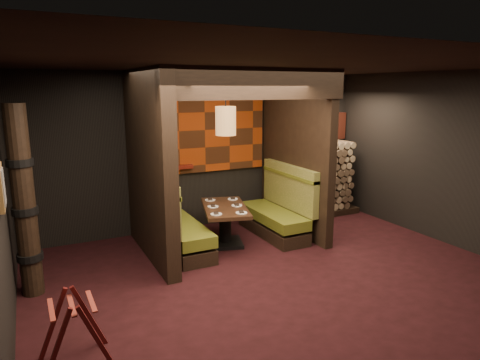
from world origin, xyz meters
The scene contains 21 objects.
floor centered at (0.00, 0.00, -0.01)m, with size 6.50×5.50×0.02m, color black.
ceiling centered at (0.00, 0.00, 2.86)m, with size 6.50×5.50×0.02m, color black.
wall_back centered at (0.00, 2.76, 1.43)m, with size 6.50×0.02×2.85m, color black.
wall_right centered at (3.26, 0.00, 1.43)m, with size 0.02×5.50×2.85m, color black.
partition_left centered at (-1.35, 1.65, 1.43)m, with size 0.20×2.20×2.85m, color black.
partition_right centered at (1.30, 1.70, 1.43)m, with size 0.15×2.10×2.85m, color black.
header_beam centered at (-0.02, 0.70, 2.63)m, with size 2.85×0.18×0.44m, color black.
tapa_back_panel centered at (-0.02, 2.71, 1.82)m, with size 2.40×0.06×1.55m, color #99340B.
tapa_side_panel centered at (-1.23, 1.82, 1.85)m, with size 0.04×1.85×1.45m, color #99340B.
lacquer_shelf centered at (-0.60, 2.65, 1.18)m, with size 0.60×0.12×0.07m, color #62180F.
booth_bench_left centered at (-0.96, 1.65, 0.40)m, with size 0.68×1.60×1.14m.
booth_bench_right centered at (0.93, 1.65, 0.40)m, with size 0.68×1.60×1.14m.
dining_table centered at (-0.13, 1.58, 0.43)m, with size 1.01×1.40×0.66m.
place_settings centered at (-0.13, 1.58, 0.67)m, with size 0.80×1.12×0.03m.
pendant_lamp centered at (-0.13, 1.53, 2.07)m, with size 0.32×0.32×1.01m.
framed_picture centered at (-3.22, 0.10, 1.62)m, with size 0.05×0.36×0.46m.
luggage_rack centered at (-2.72, -0.66, 0.37)m, with size 0.68×0.48×0.74m.
totem_column centered at (-3.05, 1.10, 1.19)m, with size 0.31×0.31×2.40m.
firewood_stack centered at (2.29, 2.35, 0.75)m, with size 1.73×0.70×1.50m.
mosaic_header centered at (2.29, 2.68, 1.78)m, with size 1.83×0.10×0.56m, color maroon.
bay_front_post centered at (1.39, 1.96, 1.43)m, with size 0.08×0.08×2.85m, color black.
Camera 1 is at (-2.94, -4.59, 2.57)m, focal length 32.00 mm.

